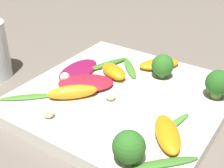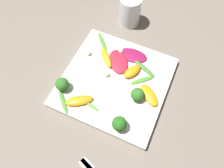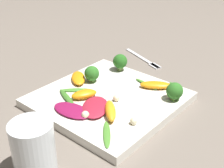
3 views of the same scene
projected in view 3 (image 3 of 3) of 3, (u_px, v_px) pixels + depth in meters
The scene contains 21 objects.
ground_plane at pixel (108, 103), 0.73m from camera, with size 2.40×2.40×0.00m, color #6B6056.
plate at pixel (108, 99), 0.73m from camera, with size 0.30×0.30×0.02m.
drinking_glass at pixel (34, 150), 0.51m from camera, with size 0.07×0.07×0.10m.
fork at pixel (146, 60), 0.94m from camera, with size 0.17×0.07×0.01m.
radicchio_leaf_0 at pixel (72, 110), 0.66m from camera, with size 0.10×0.06×0.01m.
radicchio_leaf_1 at pixel (95, 107), 0.67m from camera, with size 0.10×0.11×0.01m.
orange_segment_0 at pixel (110, 111), 0.65m from camera, with size 0.07×0.07×0.02m.
orange_segment_1 at pixel (78, 78), 0.79m from camera, with size 0.08×0.07×0.01m.
orange_segment_2 at pixel (84, 94), 0.71m from camera, with size 0.05×0.07×0.02m.
orange_segment_3 at pixel (156, 85), 0.75m from camera, with size 0.08×0.07×0.02m.
broccoli_floret_0 at pixel (92, 74), 0.78m from camera, with size 0.04×0.04×0.04m.
broccoli_floret_1 at pixel (175, 91), 0.70m from camera, with size 0.04×0.04×0.04m.
broccoli_floret_2 at pixel (120, 62), 0.83m from camera, with size 0.04×0.04×0.05m.
arugula_sprig_0 at pixel (175, 90), 0.74m from camera, with size 0.07×0.07×0.00m.
arugula_sprig_1 at pixel (107, 134), 0.59m from camera, with size 0.07×0.07×0.00m.
arugula_sprig_2 at pixel (67, 98), 0.71m from camera, with size 0.09×0.05×0.01m.
arugula_sprig_3 at pixel (146, 84), 0.77m from camera, with size 0.07×0.02×0.01m.
arugula_sprig_4 at pixel (76, 90), 0.74m from camera, with size 0.07×0.06×0.01m.
macadamia_nut_0 at pixel (116, 98), 0.70m from camera, with size 0.02×0.02×0.02m.
macadamia_nut_1 at pixel (85, 115), 0.64m from camera, with size 0.02×0.02×0.02m.
macadamia_nut_2 at pixel (134, 121), 0.62m from camera, with size 0.01×0.01×0.01m.
Camera 3 is at (0.41, -0.47, 0.39)m, focal length 50.00 mm.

